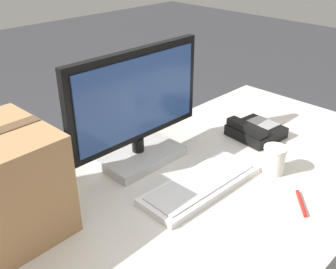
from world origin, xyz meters
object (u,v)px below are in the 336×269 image
Objects in this scene: monitor at (137,113)px; paper_cup_right at (274,160)px; keyboard at (201,185)px; desk_phone at (255,131)px; pen_marker at (301,203)px.

monitor reaches higher than paper_cup_right.
keyboard is 2.13× the size of desk_phone.
monitor is 0.52m from desk_phone.
paper_cup_right is at bearing -160.66° from pen_marker.
pen_marker is at bearing -121.75° from desk_phone.
paper_cup_right is 0.97× the size of pen_marker.
desk_phone is 0.27m from paper_cup_right.
paper_cup_right is (-0.18, -0.20, 0.02)m from desk_phone.
desk_phone is 1.98× the size of pen_marker.
monitor is 5.43× the size of pen_marker.
monitor is at bearing -112.65° from pen_marker.
monitor is at bearing 161.45° from desk_phone.
monitor reaches higher than desk_phone.
keyboard is 4.36× the size of paper_cup_right.
paper_cup_right is (0.27, -0.40, -0.14)m from monitor.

